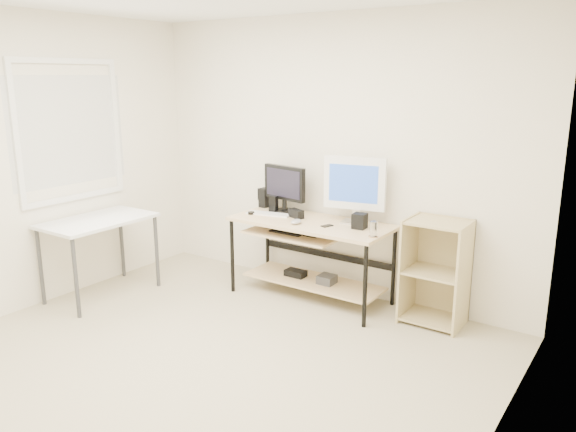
# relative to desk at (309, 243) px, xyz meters

# --- Properties ---
(room) EXTENTS (4.01, 4.01, 2.62)m
(room) POSITION_rel_desk_xyz_m (-0.11, -1.62, 0.78)
(room) COLOR #BBAF8F
(room) RESTS_ON ground
(desk) EXTENTS (1.50, 0.65, 0.75)m
(desk) POSITION_rel_desk_xyz_m (0.00, 0.00, 0.00)
(desk) COLOR beige
(desk) RESTS_ON ground
(side_table) EXTENTS (0.60, 1.00, 0.75)m
(side_table) POSITION_rel_desk_xyz_m (-1.65, -1.06, 0.13)
(side_table) COLOR white
(side_table) RESTS_ON ground
(shelf_unit) EXTENTS (0.50, 0.40, 0.90)m
(shelf_unit) POSITION_rel_desk_xyz_m (1.18, 0.16, -0.09)
(shelf_unit) COLOR tan
(shelf_unit) RESTS_ON ground
(black_monitor) EXTENTS (0.50, 0.21, 0.45)m
(black_monitor) POSITION_rel_desk_xyz_m (-0.38, 0.16, 0.47)
(black_monitor) COLOR black
(black_monitor) RESTS_ON desk
(white_imac) EXTENTS (0.56, 0.18, 0.60)m
(white_imac) POSITION_rel_desk_xyz_m (0.38, 0.16, 0.56)
(white_imac) COLOR silver
(white_imac) RESTS_ON desk
(keyboard) EXTENTS (0.45, 0.21, 0.02)m
(keyboard) POSITION_rel_desk_xyz_m (-0.44, -0.02, 0.22)
(keyboard) COLOR white
(keyboard) RESTS_ON desk
(mouse) EXTENTS (0.08, 0.13, 0.04)m
(mouse) POSITION_rel_desk_xyz_m (-0.03, -0.17, 0.23)
(mouse) COLOR #B3B3B8
(mouse) RESTS_ON desk
(center_speaker) EXTENTS (0.17, 0.12, 0.08)m
(center_speaker) POSITION_rel_desk_xyz_m (-0.16, 0.02, 0.25)
(center_speaker) COLOR black
(center_speaker) RESTS_ON desk
(speaker_left) EXTENTS (0.11, 0.11, 0.19)m
(speaker_left) POSITION_rel_desk_xyz_m (-0.67, 0.21, 0.31)
(speaker_left) COLOR black
(speaker_left) RESTS_ON desk
(speaker_right) EXTENTS (0.12, 0.12, 0.13)m
(speaker_right) POSITION_rel_desk_xyz_m (0.51, 0.02, 0.28)
(speaker_right) COLOR black
(speaker_right) RESTS_ON desk
(audio_controller) EXTENTS (0.08, 0.05, 0.16)m
(audio_controller) POSITION_rel_desk_xyz_m (-0.46, 0.08, 0.29)
(audio_controller) COLOR black
(audio_controller) RESTS_ON desk
(volume_puck) EXTENTS (0.08, 0.08, 0.03)m
(volume_puck) POSITION_rel_desk_xyz_m (-0.59, -0.10, 0.22)
(volume_puck) COLOR black
(volume_puck) RESTS_ON desk
(smartphone) EXTENTS (0.09, 0.12, 0.01)m
(smartphone) POSITION_rel_desk_xyz_m (0.24, -0.08, 0.22)
(smartphone) COLOR black
(smartphone) RESTS_ON desk
(coaster) EXTENTS (0.09, 0.09, 0.01)m
(coaster) POSITION_rel_desk_xyz_m (0.73, -0.15, 0.21)
(coaster) COLOR #986E44
(coaster) RESTS_ON desk
(drinking_glass) EXTENTS (0.07, 0.07, 0.13)m
(drinking_glass) POSITION_rel_desk_xyz_m (0.73, -0.15, 0.28)
(drinking_glass) COLOR white
(drinking_glass) RESTS_ON coaster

